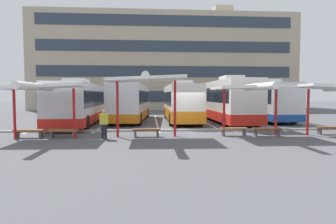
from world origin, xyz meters
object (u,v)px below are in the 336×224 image
(waiting_shelter_0, at_px, (42,88))
(waiting_shelter_1, at_px, (146,80))
(coach_bus_1, at_px, (131,102))
(waiting_passenger_2, at_px, (104,122))
(coach_bus_0, at_px, (81,104))
(bench_0, at_px, (29,132))
(bench_5, at_px, (333,129))
(bench_1, at_px, (63,132))
(bench_3, at_px, (234,130))
(coach_bus_2, at_px, (181,103))
(waiting_shelter_2, at_px, (252,88))
(coach_bus_3, at_px, (226,101))
(bench_4, at_px, (267,130))
(bench_2, at_px, (147,131))
(coach_bus_4, at_px, (262,101))

(waiting_shelter_0, height_order, waiting_shelter_1, waiting_shelter_1)
(coach_bus_1, relative_size, waiting_passenger_2, 7.22)
(coach_bus_0, xyz_separation_m, bench_0, (-1.02, -7.31, -1.31))
(bench_0, xyz_separation_m, bench_5, (17.26, 0.21, 0.01))
(bench_1, xyz_separation_m, bench_3, (9.46, 0.11, -0.00))
(waiting_passenger_2, bearing_deg, bench_3, 4.93)
(coach_bus_0, distance_m, bench_1, 7.47)
(bench_1, relative_size, bench_3, 1.02)
(coach_bus_0, relative_size, bench_0, 7.64)
(coach_bus_0, bearing_deg, bench_3, -35.12)
(waiting_shelter_1, height_order, bench_3, waiting_shelter_1)
(coach_bus_2, height_order, waiting_shelter_2, coach_bus_2)
(coach_bus_1, distance_m, waiting_shelter_1, 10.40)
(bench_0, bearing_deg, waiting_shelter_2, -1.23)
(coach_bus_3, relative_size, bench_4, 7.01)
(bench_1, height_order, bench_4, same)
(waiting_shelter_0, distance_m, waiting_shelter_1, 5.43)
(coach_bus_3, bearing_deg, bench_0, -148.65)
(bench_1, bearing_deg, waiting_passenger_2, -12.70)
(coach_bus_1, relative_size, bench_2, 7.22)
(coach_bus_2, xyz_separation_m, waiting_shelter_1, (-2.92, -9.10, 1.52))
(bench_0, distance_m, bench_5, 17.26)
(coach_bus_4, bearing_deg, coach_bus_2, -171.30)
(bench_1, relative_size, waiting_passenger_2, 1.01)
(waiting_shelter_0, bearing_deg, coach_bus_0, 89.10)
(coach_bus_1, distance_m, bench_2, 10.16)
(bench_2, bearing_deg, bench_1, 179.91)
(coach_bus_4, xyz_separation_m, bench_5, (0.29, -9.82, -1.40))
(coach_bus_2, bearing_deg, bench_5, -47.09)
(waiting_shelter_2, height_order, bench_4, waiting_shelter_2)
(bench_0, height_order, bench_3, same)
(bench_5, bearing_deg, bench_3, -178.96)
(coach_bus_3, distance_m, bench_1, 13.81)
(bench_0, distance_m, waiting_passenger_2, 4.14)
(coach_bus_2, distance_m, coach_bus_4, 7.83)
(coach_bus_0, distance_m, waiting_passenger_2, 8.43)
(coach_bus_4, relative_size, waiting_shelter_2, 2.34)
(coach_bus_0, relative_size, coach_bus_4, 1.13)
(waiting_shelter_1, height_order, bench_4, waiting_shelter_1)
(bench_0, height_order, bench_4, same)
(bench_4, bearing_deg, waiting_shelter_1, -179.53)
(waiting_shelter_2, height_order, waiting_passenger_2, waiting_shelter_2)
(coach_bus_0, relative_size, waiting_shelter_0, 2.74)
(bench_3, bearing_deg, waiting_passenger_2, -175.07)
(coach_bus_0, height_order, coach_bus_4, coach_bus_4)
(waiting_shelter_1, height_order, bench_2, waiting_shelter_1)
(coach_bus_4, xyz_separation_m, bench_0, (-16.97, -10.03, -1.40))
(coach_bus_0, xyz_separation_m, bench_5, (16.24, -7.10, -1.30))
(coach_bus_0, relative_size, waiting_passenger_2, 7.79)
(coach_bus_2, relative_size, coach_bus_3, 0.93)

